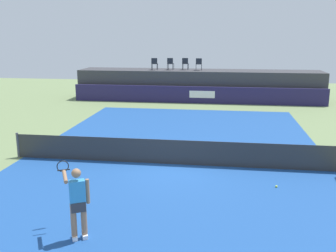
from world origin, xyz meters
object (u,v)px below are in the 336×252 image
object	(u,v)px
spectator_chair_right	(199,64)
spectator_chair_left	(170,63)
net_post_near	(18,145)
tennis_ball	(276,186)
spectator_chair_center	(185,63)
tennis_player	(77,201)
spectator_chair_far_left	(154,63)

from	to	relation	value
spectator_chair_right	spectator_chair_left	bearing A→B (deg)	177.89
net_post_near	tennis_ball	bearing A→B (deg)	-10.48
net_post_near	tennis_ball	size ratio (longest dim) A/B	14.71
tennis_ball	spectator_chair_center	bearing A→B (deg)	105.08
tennis_player	net_post_near	bearing A→B (deg)	129.41
spectator_chair_center	net_post_near	xyz separation A→B (m)	(-5.16, -15.42, -2.19)
spectator_chair_center	tennis_ball	size ratio (longest dim) A/B	13.06
spectator_chair_left	net_post_near	world-z (taller)	spectator_chair_left
spectator_chair_right	tennis_player	size ratio (longest dim) A/B	0.50
tennis_ball	spectator_chair_left	bearing A→B (deg)	108.64
spectator_chair_left	tennis_player	distance (m)	21.03
spectator_chair_far_left	tennis_player	world-z (taller)	spectator_chair_far_left
net_post_near	spectator_chair_left	bearing A→B (deg)	75.10
tennis_player	tennis_ball	distance (m)	6.49
tennis_ball	tennis_player	bearing A→B (deg)	-142.69
net_post_near	spectator_chair_far_left	bearing A→B (deg)	79.16
spectator_chair_center	tennis_player	xyz separation A→B (m)	(-0.47, -21.13, -1.73)
spectator_chair_left	spectator_chair_center	bearing A→B (deg)	9.50
spectator_chair_far_left	net_post_near	size ratio (longest dim) A/B	0.89
spectator_chair_center	spectator_chair_right	size ratio (longest dim) A/B	1.00
spectator_chair_center	tennis_ball	distance (m)	18.05
spectator_chair_right	spectator_chair_far_left	bearing A→B (deg)	-177.61
spectator_chair_far_left	spectator_chair_left	distance (m)	1.20
spectator_chair_right	net_post_near	world-z (taller)	spectator_chair_right
spectator_chair_left	spectator_chair_right	bearing A→B (deg)	-2.11
spectator_chair_far_left	spectator_chair_right	bearing A→B (deg)	2.39
spectator_chair_left	tennis_ball	xyz separation A→B (m)	(5.75, -17.05, -2.66)
spectator_chair_far_left	tennis_player	size ratio (longest dim) A/B	0.50
spectator_chair_left	net_post_near	xyz separation A→B (m)	(-4.05, -15.24, -2.19)
tennis_player	tennis_ball	world-z (taller)	tennis_player
spectator_chair_left	spectator_chair_far_left	bearing A→B (deg)	-169.54
spectator_chair_far_left	tennis_ball	size ratio (longest dim) A/B	13.06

